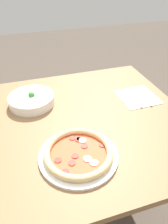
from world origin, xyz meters
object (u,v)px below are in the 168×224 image
pizza (78,154)px  bowl (31,99)px  knife (142,97)px  fork (133,97)px

pizza → bowl: bowl is taller
bowl → pizza: bearing=-73.5°
pizza → knife: pizza is taller
fork → knife: 0.05m
knife → pizza: bearing=124.2°
fork → knife: same height
fork → bowl: bearing=78.2°
pizza → fork: 0.50m
pizza → fork: pizza is taller
pizza → bowl: size_ratio=1.31×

